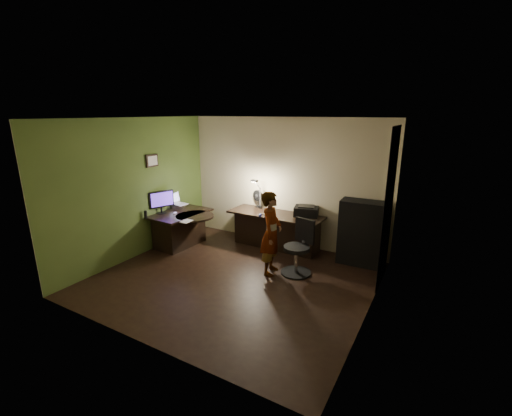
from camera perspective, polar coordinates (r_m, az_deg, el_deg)
The scene contains 27 objects.
floor at distance 6.08m, azimuth -3.74°, elevation -11.72°, with size 4.50×4.00×0.01m, color black.
ceiling at distance 5.40m, azimuth -4.26°, elevation 14.73°, with size 4.50×4.00×0.01m, color silver.
wall_back at distance 7.30m, azimuth 4.74°, elevation 4.26°, with size 4.50×0.01×2.70m, color #BFB28A.
wall_front at distance 4.16m, azimuth -19.47°, elevation -5.59°, with size 4.50×0.01×2.70m, color #BFB28A.
wall_left at distance 7.06m, azimuth -19.46°, elevation 3.01°, with size 0.01×4.00×2.70m, color #BFB28A.
wall_right at distance 4.78m, azimuth 19.24°, elevation -2.81°, with size 0.01×4.00×2.70m, color #BFB28A.
green_wall_overlay at distance 7.05m, azimuth -19.38°, elevation 3.00°, with size 0.00×4.00×2.70m, color #445C23.
arched_doorway at distance 5.89m, azimuth 21.19°, elevation -0.08°, with size 0.01×0.90×2.60m, color black.
french_door at distance 4.38m, azimuth 17.26°, elevation -8.54°, with size 0.02×0.92×2.10m, color white.
framed_picture at distance 7.25m, azimuth -16.96°, elevation 7.56°, with size 0.04×0.30×0.25m, color black.
desk_left at distance 7.53m, azimuth -12.36°, elevation -3.46°, with size 0.78×1.28×0.74m, color black.
desk_right at distance 7.24m, azimuth 3.19°, elevation -3.81°, with size 2.01×0.70×0.75m, color black.
cabinet at distance 6.70m, azimuth 17.20°, elevation -3.99°, with size 0.82×0.41×1.23m, color black.
laptop_stand at distance 7.77m, azimuth -12.83°, elevation 0.30°, with size 0.24×0.20×0.10m, color silver.
laptop at distance 7.70m, azimuth -12.69°, elevation 1.50°, with size 0.35×0.33×0.24m, color silver.
monitor at distance 7.44m, azimuth -15.53°, elevation 0.43°, with size 0.11×0.53×0.35m, color black.
mouse at distance 7.39m, azimuth -13.35°, elevation -0.79°, with size 0.06×0.10×0.04m, color silver.
phone at distance 6.89m, azimuth -11.20°, elevation -2.00°, with size 0.07×0.14×0.01m, color black.
pen at distance 7.45m, azimuth -12.28°, elevation -0.70°, with size 0.01×0.15×0.01m, color black.
speaker at distance 7.21m, azimuth -17.92°, elevation -1.06°, with size 0.06×0.06×0.16m, color black.
notepad at distance 6.82m, azimuth -11.49°, elevation -2.19°, with size 0.17×0.23×0.01m, color silver.
desk_fan at distance 7.58m, azimuth 0.31°, elevation 1.61°, with size 0.25×0.13×0.38m, color black.
headphones at distance 6.83m, azimuth 1.18°, elevation -1.29°, with size 0.17×0.07×0.08m, color #253693.
printer at distance 7.01m, azimuth 8.38°, elevation -0.46°, with size 0.48×0.37×0.21m, color black.
desk_lamp at distance 7.41m, azimuth 0.69°, elevation 2.66°, with size 0.18×0.33×0.73m, color black.
office_chair at distance 6.10m, azimuth 6.80°, elevation -6.62°, with size 0.55×0.55×0.98m, color black.
person at distance 6.00m, azimuth 2.54°, elevation -4.24°, with size 0.53×0.36×1.50m, color #D8A88C.
Camera 1 is at (3.00, -4.49, 2.80)m, focal length 24.00 mm.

